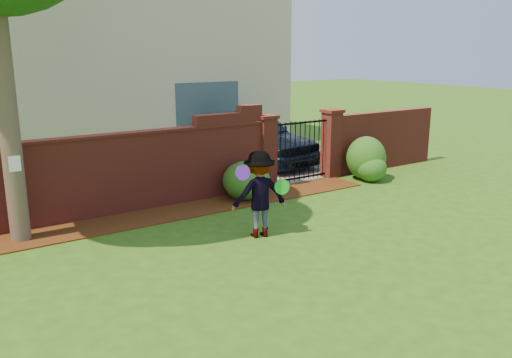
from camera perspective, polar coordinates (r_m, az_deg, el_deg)
ground at (r=9.26m, az=3.05°, el=-8.38°), size 80.00×80.00×0.01m
mulch_bed at (r=11.55m, az=-10.81°, el=-3.94°), size 11.10×1.08×0.03m
brick_wall at (r=11.57m, az=-17.14°, el=0.40°), size 8.70×0.31×2.16m
brick_wall_return at (r=16.22m, az=13.37°, el=4.09°), size 4.00×0.25×1.70m
pillar_left at (r=13.46m, az=1.07°, el=2.97°), size 0.50×0.50×1.88m
pillar_right at (r=14.81m, az=8.09°, el=3.84°), size 0.50×0.50×1.88m
iron_gate at (r=14.13m, az=4.74°, el=3.03°), size 1.78×0.03×1.60m
driveway at (r=17.53m, az=-3.48°, el=2.34°), size 3.20×8.00×0.01m
house at (r=19.82m, az=-16.08°, el=12.36°), size 12.40×6.40×6.30m
car at (r=16.43m, az=0.29°, el=4.47°), size 2.47×4.99×1.64m
paper_notice at (r=10.36m, az=-24.47°, el=1.49°), size 0.20×0.01×0.28m
shrub_left at (r=12.54m, az=-1.04°, el=-0.16°), size 1.13×1.13×0.92m
shrub_middle at (r=14.78m, az=11.73°, el=2.23°), size 1.07×1.07×1.18m
shrub_right at (r=14.59m, az=12.28°, el=1.13°), size 0.81×0.81×0.72m
man at (r=9.96m, az=0.39°, el=-1.70°), size 1.19×0.87×1.65m
frisbee_purple at (r=9.54m, az=-1.44°, el=0.67°), size 0.29×0.12×0.28m
frisbee_green at (r=9.92m, az=2.80°, el=-0.85°), size 0.30×0.16×0.29m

